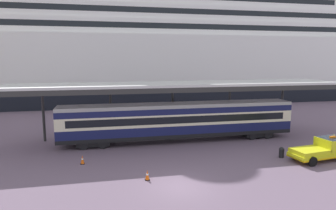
# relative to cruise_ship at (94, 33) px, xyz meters

# --- Properties ---
(ground_plane) EXTENTS (400.00, 400.00, 0.00)m
(ground_plane) POSITION_rel_cruise_ship_xyz_m (6.58, -49.34, -14.33)
(ground_plane) COLOR #675469
(cruise_ship) EXTENTS (121.15, 28.71, 41.52)m
(cruise_ship) POSITION_rel_cruise_ship_xyz_m (0.00, 0.00, 0.00)
(cruise_ship) COLOR black
(cruise_ship) RESTS_ON ground
(platform_canopy) EXTENTS (35.22, 5.87, 6.24)m
(platform_canopy) POSITION_rel_cruise_ship_xyz_m (9.32, -37.52, -8.37)
(platform_canopy) COLOR silver
(platform_canopy) RESTS_ON ground
(train_carriage) EXTENTS (24.80, 2.81, 4.11)m
(train_carriage) POSITION_rel_cruise_ship_xyz_m (9.32, -37.96, -12.02)
(train_carriage) COLOR black
(train_carriage) RESTS_ON ground
(service_truck) EXTENTS (5.43, 2.81, 2.02)m
(service_truck) POSITION_rel_cruise_ship_xyz_m (20.24, -46.43, -13.34)
(service_truck) COLOR yellow
(service_truck) RESTS_ON ground
(traffic_cone_near) EXTENTS (0.36, 0.36, 0.74)m
(traffic_cone_near) POSITION_rel_cruise_ship_xyz_m (4.50, -47.72, -13.96)
(traffic_cone_near) COLOR black
(traffic_cone_near) RESTS_ON ground
(traffic_cone_mid) EXTENTS (0.36, 0.36, 0.77)m
(traffic_cone_mid) POSITION_rel_cruise_ship_xyz_m (-0.35, -43.23, -13.95)
(traffic_cone_mid) COLOR black
(traffic_cone_mid) RESTS_ON ground
(quay_bollard) EXTENTS (0.48, 0.48, 0.96)m
(quay_bollard) POSITION_rel_cruise_ship_xyz_m (16.98, -45.17, -13.81)
(quay_bollard) COLOR black
(quay_bollard) RESTS_ON ground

